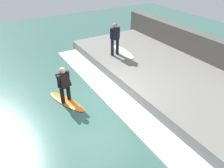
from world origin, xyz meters
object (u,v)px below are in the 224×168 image
at_px(surfboard_riding, 66,101).
at_px(surfer_riding, 64,83).
at_px(surfer_waiting_near, 115,38).
at_px(surfboard_waiting_near, 123,51).

bearing_deg(surfboard_riding, surfer_riding, 0.00).
height_order(surfer_riding, surfer_waiting_near, surfer_waiting_near).
distance_m(surfer_riding, surfer_waiting_near, 3.99).
distance_m(surfer_waiting_near, surfboard_waiting_near, 1.06).
bearing_deg(surfer_waiting_near, surfer_riding, -150.59).
bearing_deg(surfer_waiting_near, surfboard_waiting_near, 6.96).
bearing_deg(surfer_riding, surfboard_riding, 0.00).
xyz_separation_m(surfer_riding, surfer_waiting_near, (3.44, 1.94, 0.57)).
bearing_deg(surfer_riding, surfer_waiting_near, 29.41).
xyz_separation_m(surfboard_riding, surfer_riding, (0.00, 0.00, 0.85)).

